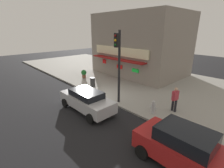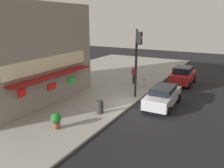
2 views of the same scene
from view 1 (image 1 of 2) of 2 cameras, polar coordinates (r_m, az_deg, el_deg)
name	(u,v)px [view 1 (image 1 of 2)]	position (r m, az deg, el deg)	size (l,w,h in m)	color
ground_plane	(98,97)	(13.92, -5.07, -4.70)	(64.18, 64.18, 0.00)	black
sidewalk	(145,81)	(18.46, 11.46, 1.13)	(42.79, 13.33, 0.14)	gray
corner_building	(140,44)	(20.93, 9.87, 13.48)	(10.31, 8.11, 7.17)	gray
traffic_light	(118,58)	(11.71, 2.19, 8.99)	(0.32, 0.58, 5.32)	black
fire_hydrant	(153,107)	(11.28, 14.21, -7.83)	(0.50, 0.26, 0.90)	#B2B2B7
trash_can	(93,82)	(16.11, -6.78, 0.71)	(0.47, 0.47, 0.88)	#2D2D2D
pedestrian	(175,98)	(11.78, 21.13, -4.65)	(0.40, 0.61, 1.72)	black
potted_plant_by_doorway	(84,73)	(19.09, -9.81, 3.69)	(0.60, 0.60, 0.94)	brown
parked_car_silver	(87,100)	(11.59, -8.87, -5.54)	(4.48, 1.99, 1.49)	#B7B7BC
parked_car_red	(184,148)	(7.75, 23.80, -19.68)	(3.98, 2.08, 1.72)	#AD1E1E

